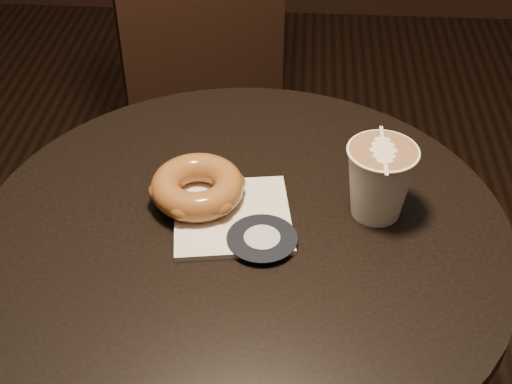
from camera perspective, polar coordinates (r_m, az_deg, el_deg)
cafe_table at (r=1.07m, az=-0.93°, el=-10.76°), size 0.70×0.70×0.75m
chair at (r=1.62m, az=-3.20°, el=8.08°), size 0.50×0.50×0.96m
pastry_bag at (r=0.94m, az=-1.91°, el=-1.96°), size 0.17×0.17×0.01m
doughnut at (r=0.95m, az=-4.72°, el=0.44°), size 0.12×0.12×0.04m
latte_cup at (r=0.93m, az=9.82°, el=0.81°), size 0.09×0.09×0.10m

